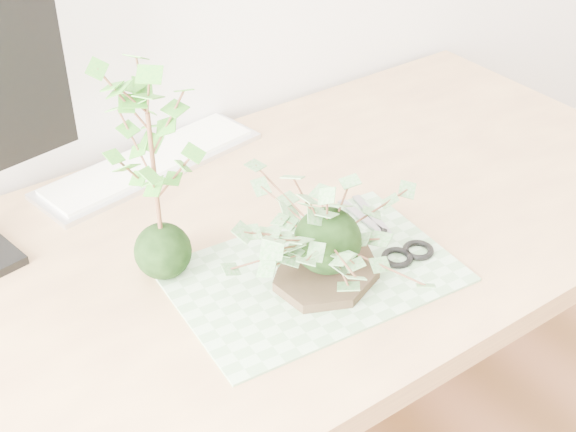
# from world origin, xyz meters

# --- Properties ---
(desk) EXTENTS (1.60, 0.70, 0.74)m
(desk) POSITION_xyz_m (-0.04, 1.23, 0.65)
(desk) COLOR tan
(desk) RESTS_ON ground_plane
(cutting_mat) EXTENTS (0.42, 0.30, 0.00)m
(cutting_mat) POSITION_xyz_m (0.03, 1.11, 0.74)
(cutting_mat) COLOR #6A9667
(cutting_mat) RESTS_ON desk
(stone_dish) EXTENTS (0.23, 0.23, 0.01)m
(stone_dish) POSITION_xyz_m (0.04, 1.10, 0.75)
(stone_dish) COLOR black
(stone_dish) RESTS_ON cutting_mat
(ivy_kokedama) EXTENTS (0.34, 0.34, 0.19)m
(ivy_kokedama) POSITION_xyz_m (0.04, 1.10, 0.85)
(ivy_kokedama) COLOR black
(ivy_kokedama) RESTS_ON stone_dish
(maple_kokedama) EXTENTS (0.19, 0.19, 0.34)m
(maple_kokedama) POSITION_xyz_m (-0.14, 1.24, 0.98)
(maple_kokedama) COLOR black
(maple_kokedama) RESTS_ON desk
(keyboard) EXTENTS (0.43, 0.18, 0.02)m
(keyboard) POSITION_xyz_m (-0.02, 1.52, 0.75)
(keyboard) COLOR silver
(keyboard) RESTS_ON desk
(scissors) EXTENTS (0.09, 0.19, 0.01)m
(scissors) POSITION_xyz_m (0.17, 1.09, 0.75)
(scissors) COLOR gray
(scissors) RESTS_ON cutting_mat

